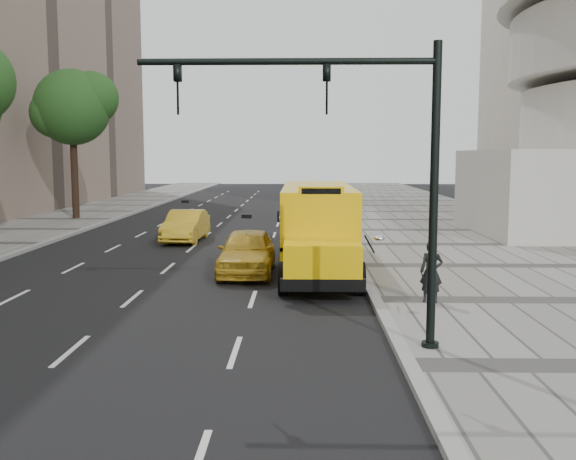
{
  "coord_description": "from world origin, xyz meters",
  "views": [
    {
      "loc": [
        3.89,
        -23.13,
        4.14
      ],
      "look_at": [
        3.5,
        -4.0,
        1.9
      ],
      "focal_mm": 40.0,
      "sensor_mm": 36.0,
      "label": 1
    }
  ],
  "objects_px": {
    "taxi_far": "(186,226)",
    "pedestrian": "(431,272)",
    "tree_c": "(73,107)",
    "school_bus": "(317,220)",
    "traffic_signal": "(365,157)",
    "taxi_near": "(247,252)"
  },
  "relations": [
    {
      "from": "taxi_far",
      "to": "pedestrian",
      "type": "relative_size",
      "value": 2.69
    },
    {
      "from": "tree_c",
      "to": "traffic_signal",
      "type": "height_order",
      "value": "tree_c"
    },
    {
      "from": "taxi_far",
      "to": "traffic_signal",
      "type": "height_order",
      "value": "traffic_signal"
    },
    {
      "from": "taxi_far",
      "to": "pedestrian",
      "type": "distance_m",
      "value": 16.24
    },
    {
      "from": "pedestrian",
      "to": "school_bus",
      "type": "bearing_deg",
      "value": 132.2
    },
    {
      "from": "school_bus",
      "to": "traffic_signal",
      "type": "distance_m",
      "value": 10.8
    },
    {
      "from": "pedestrian",
      "to": "traffic_signal",
      "type": "distance_m",
      "value": 5.61
    },
    {
      "from": "traffic_signal",
      "to": "taxi_far",
      "type": "bearing_deg",
      "value": 111.38
    },
    {
      "from": "tree_c",
      "to": "school_bus",
      "type": "distance_m",
      "value": 23.18
    },
    {
      "from": "tree_c",
      "to": "taxi_far",
      "type": "bearing_deg",
      "value": -48.53
    },
    {
      "from": "tree_c",
      "to": "school_bus",
      "type": "xyz_separation_m",
      "value": [
        14.91,
        -16.91,
        -5.4
      ]
    },
    {
      "from": "tree_c",
      "to": "taxi_far",
      "type": "relative_size",
      "value": 2.1
    },
    {
      "from": "tree_c",
      "to": "taxi_far",
      "type": "distance_m",
      "value": 14.67
    },
    {
      "from": "school_bus",
      "to": "taxi_near",
      "type": "relative_size",
      "value": 2.51
    },
    {
      "from": "taxi_near",
      "to": "traffic_signal",
      "type": "distance_m",
      "value": 10.12
    },
    {
      "from": "taxi_near",
      "to": "taxi_far",
      "type": "bearing_deg",
      "value": 113.45
    },
    {
      "from": "taxi_far",
      "to": "pedestrian",
      "type": "height_order",
      "value": "pedestrian"
    },
    {
      "from": "tree_c",
      "to": "pedestrian",
      "type": "height_order",
      "value": "tree_c"
    },
    {
      "from": "tree_c",
      "to": "traffic_signal",
      "type": "distance_m",
      "value": 31.7
    },
    {
      "from": "taxi_far",
      "to": "pedestrian",
      "type": "xyz_separation_m",
      "value": [
        9.11,
        -13.45,
        0.25
      ]
    },
    {
      "from": "pedestrian",
      "to": "tree_c",
      "type": "bearing_deg",
      "value": 145.09
    },
    {
      "from": "school_bus",
      "to": "traffic_signal",
      "type": "height_order",
      "value": "traffic_signal"
    }
  ]
}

